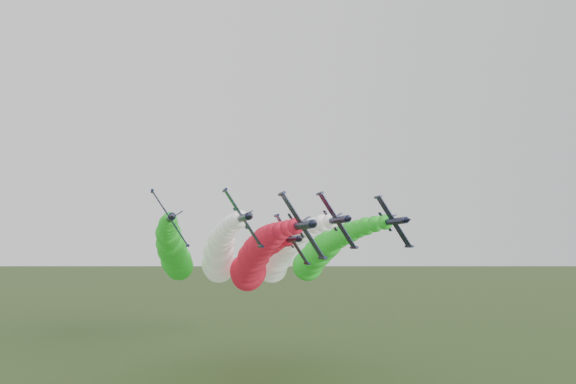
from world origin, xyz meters
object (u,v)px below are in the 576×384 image
(jet_lead, at_px, (252,263))
(jet_outer_right, at_px, (319,255))
(jet_trail, at_px, (254,265))
(jet_inner_right, at_px, (279,256))
(jet_outer_left, at_px, (174,254))
(jet_inner_left, at_px, (220,256))

(jet_lead, bearing_deg, jet_outer_right, 38.68)
(jet_lead, relative_size, jet_trail, 1.00)
(jet_outer_right, bearing_deg, jet_trail, 160.65)
(jet_outer_right, relative_size, jet_trail, 1.01)
(jet_inner_right, distance_m, jet_outer_right, 13.83)
(jet_outer_left, height_order, jet_outer_right, jet_outer_left)
(jet_inner_left, relative_size, jet_outer_right, 1.00)
(jet_lead, xyz_separation_m, jet_outer_left, (-17.97, 17.58, 2.06))
(jet_inner_left, height_order, jet_inner_right, jet_inner_left)
(jet_lead, xyz_separation_m, jet_inner_right, (9.71, 13.23, 1.42))
(jet_inner_right, bearing_deg, jet_outer_right, 20.74)
(jet_inner_left, relative_size, jet_inner_right, 1.00)
(jet_inner_right, bearing_deg, jet_outer_left, 171.07)
(jet_outer_right, xyz_separation_m, jet_trail, (-17.68, 6.21, -3.06))
(jet_lead, height_order, jet_outer_right, jet_outer_right)
(jet_lead, xyz_separation_m, jet_trail, (4.96, 24.34, -1.29))
(jet_lead, distance_m, jet_trail, 24.87)
(jet_inner_right, bearing_deg, jet_inner_left, 176.79)
(jet_lead, relative_size, jet_inner_left, 1.00)
(jet_inner_left, xyz_separation_m, jet_outer_left, (-11.69, 3.45, 0.55))
(jet_outer_left, bearing_deg, jet_lead, -44.37)
(jet_inner_right, height_order, jet_outer_right, jet_outer_right)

